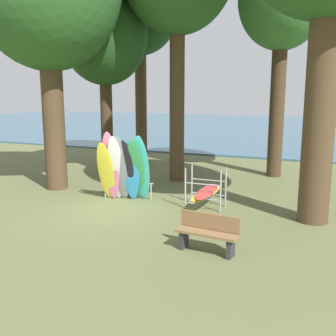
{
  "coord_description": "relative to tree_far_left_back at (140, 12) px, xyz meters",
  "views": [
    {
      "loc": [
        6.02,
        -9.99,
        3.54
      ],
      "look_at": [
        1.2,
        1.61,
        1.1
      ],
      "focal_mm": 42.72,
      "sensor_mm": 36.0,
      "label": 1
    }
  ],
  "objects": [
    {
      "name": "leaning_board_pile",
      "position": [
        2.74,
        -6.86,
        -6.14
      ],
      "size": [
        1.75,
        1.14,
        2.29
      ],
      "color": "yellow",
      "rests_on": "ground"
    },
    {
      "name": "lake_water",
      "position": [
        2.88,
        20.99,
        -7.14
      ],
      "size": [
        80.0,
        36.0,
        0.1
      ],
      "primitive_type": "cube",
      "color": "#38607A",
      "rests_on": "ground"
    },
    {
      "name": "tree_far_left_back",
      "position": [
        0.0,
        0.0,
        0.0
      ],
      "size": [
        3.7,
        3.7,
        9.46
      ],
      "color": "#4C3823",
      "rests_on": "ground"
    },
    {
      "name": "ground_plane",
      "position": [
        2.88,
        -7.95,
        -7.19
      ],
      "size": [
        80.0,
        80.0,
        0.0
      ],
      "primitive_type": "plane",
      "color": "#60663D"
    },
    {
      "name": "tree_deep_back",
      "position": [
        -0.2,
        -2.95,
        -1.43
      ],
      "size": [
        3.63,
        3.63,
        7.93
      ],
      "color": "#42301E",
      "rests_on": "ground"
    },
    {
      "name": "park_bench",
      "position": [
        6.49,
        -9.83,
        -6.74
      ],
      "size": [
        1.43,
        0.55,
        0.85
      ],
      "color": "#2D2D33",
      "rests_on": "ground"
    },
    {
      "name": "board_storage_rack",
      "position": [
        5.42,
        -6.55,
        -6.72
      ],
      "size": [
        1.15,
        2.13,
        1.25
      ],
      "color": "#9EA0A5",
      "rests_on": "ground"
    },
    {
      "name": "tree_far_right_back",
      "position": [
        6.69,
        -1.0,
        -0.3
      ],
      "size": [
        3.44,
        3.44,
        9.05
      ],
      "color": "#42301E",
      "rests_on": "ground"
    }
  ]
}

